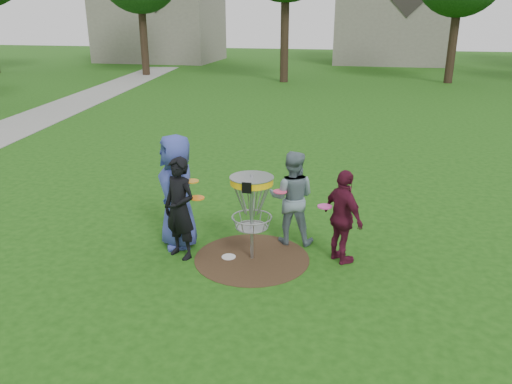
% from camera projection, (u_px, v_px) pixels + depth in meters
% --- Properties ---
extents(ground, '(100.00, 100.00, 0.00)m').
position_uv_depth(ground, '(252.00, 258.00, 7.80)').
color(ground, '#19470F').
rests_on(ground, ground).
extents(dirt_patch, '(1.80, 1.80, 0.01)m').
position_uv_depth(dirt_patch, '(252.00, 258.00, 7.80)').
color(dirt_patch, '#47331E').
rests_on(dirt_patch, ground).
extents(concrete_path, '(7.75, 39.92, 0.02)m').
position_uv_depth(concrete_path, '(20.00, 125.00, 17.16)').
color(concrete_path, '#9E9E99').
rests_on(concrete_path, ground).
extents(player_blue, '(0.99, 1.09, 1.86)m').
position_uv_depth(player_blue, '(177.00, 192.00, 7.97)').
color(player_blue, '#38449C').
rests_on(player_blue, ground).
extents(player_black, '(0.70, 0.60, 1.61)m').
position_uv_depth(player_black, '(180.00, 209.00, 7.62)').
color(player_black, black).
rests_on(player_black, ground).
extents(player_grey, '(0.78, 0.61, 1.57)m').
position_uv_depth(player_grey, '(292.00, 198.00, 8.12)').
color(player_grey, slate).
rests_on(player_grey, ground).
extents(player_maroon, '(0.83, 0.89, 1.47)m').
position_uv_depth(player_maroon, '(343.00, 217.00, 7.48)').
color(player_maroon, '#511227').
rests_on(player_maroon, ground).
extents(disc_on_grass, '(0.22, 0.22, 0.02)m').
position_uv_depth(disc_on_grass, '(229.00, 257.00, 7.83)').
color(disc_on_grass, silver).
rests_on(disc_on_grass, ground).
extents(disc_golf_basket, '(0.66, 0.67, 1.38)m').
position_uv_depth(disc_golf_basket, '(252.00, 197.00, 7.46)').
color(disc_golf_basket, '#9EA0A5').
rests_on(disc_golf_basket, ground).
extents(held_discs, '(2.30, 0.84, 0.26)m').
position_uv_depth(held_discs, '(248.00, 194.00, 7.66)').
color(held_discs, orange).
rests_on(held_discs, ground).
extents(house_row, '(44.50, 10.65, 11.62)m').
position_uv_depth(house_row, '(417.00, 6.00, 35.89)').
color(house_row, gray).
rests_on(house_row, ground).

